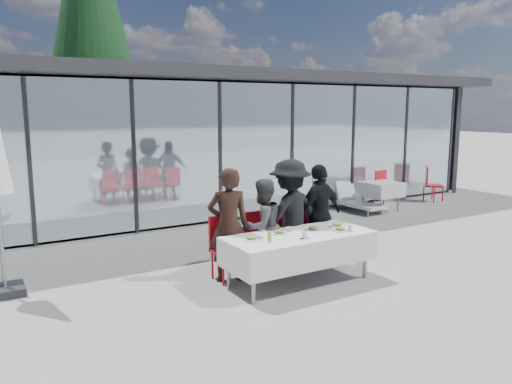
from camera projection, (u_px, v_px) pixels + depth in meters
ground at (282, 285)px, 7.40m from camera, size 90.00×90.00×0.00m
pavilion at (186, 123)px, 14.96m from camera, size 14.80×8.80×3.44m
dining_table at (299, 248)px, 7.41m from camera, size 2.26×0.96×0.75m
diner_a at (228, 225)px, 7.47m from camera, size 0.77×0.77×1.73m
diner_chair_a at (225, 244)px, 7.61m from camera, size 0.44×0.44×0.97m
diner_b at (263, 227)px, 7.80m from camera, size 0.87×0.87×1.52m
diner_chair_b at (259, 239)px, 7.92m from camera, size 0.44×0.44×0.97m
diner_c at (290, 215)px, 8.04m from camera, size 1.36×1.36×1.79m
diner_chair_c at (286, 235)px, 8.19m from camera, size 0.44×0.44×0.97m
diner_d at (320, 214)px, 8.36m from camera, size 1.15×1.15×1.68m
diner_chair_d at (315, 230)px, 8.49m from camera, size 0.44×0.44×0.97m
plate_a at (251, 238)px, 7.06m from camera, size 0.26×0.26×0.07m
plate_b at (279, 232)px, 7.38m from camera, size 0.26×0.26×0.07m
plate_c at (314, 229)px, 7.60m from camera, size 0.26×0.26×0.07m
plate_d at (337, 225)px, 7.85m from camera, size 0.26×0.26×0.07m
plate_extra at (340, 229)px, 7.58m from camera, size 0.26×0.26×0.07m
juice_bottle at (270, 237)px, 6.94m from camera, size 0.06×0.06×0.14m
drinking_glasses at (328, 232)px, 7.32m from camera, size 0.90×0.09×0.10m
folded_eyeglasses at (304, 238)px, 7.12m from camera, size 0.14×0.03×0.01m
spare_table_right at (381, 189)px, 12.65m from camera, size 0.86×0.86×0.74m
spare_chair_a at (430, 182)px, 13.97m from camera, size 0.62×0.62×0.97m
spare_chair_b at (377, 186)px, 13.23m from camera, size 0.49×0.49×0.97m
lounger at (356, 200)px, 12.74m from camera, size 0.65×1.35×0.72m
conifer_tree at (90, 11)px, 17.64m from camera, size 4.00×4.00×10.50m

